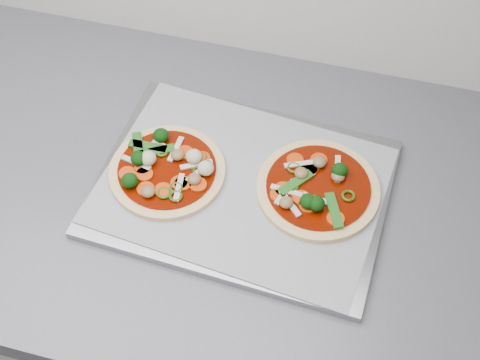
# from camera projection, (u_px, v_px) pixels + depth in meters

# --- Properties ---
(baking_tray) EXTENTS (0.43, 0.33, 0.01)m
(baking_tray) POSITION_uv_depth(u_px,v_px,m) (242.00, 188.00, 0.97)
(baking_tray) COLOR gray
(baking_tray) RESTS_ON countertop
(parchment) EXTENTS (0.42, 0.33, 0.00)m
(parchment) POSITION_uv_depth(u_px,v_px,m) (242.00, 185.00, 0.97)
(parchment) COLOR gray
(parchment) RESTS_ON baking_tray
(pizza_left) EXTENTS (0.23, 0.23, 0.03)m
(pizza_left) POSITION_uv_depth(u_px,v_px,m) (167.00, 169.00, 0.97)
(pizza_left) COLOR #F2CB84
(pizza_left) RESTS_ON parchment
(pizza_right) EXTENTS (0.23, 0.23, 0.03)m
(pizza_right) POSITION_uv_depth(u_px,v_px,m) (317.00, 188.00, 0.95)
(pizza_right) COLOR #F2CB84
(pizza_right) RESTS_ON parchment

